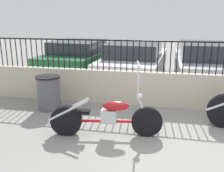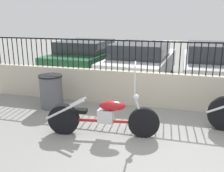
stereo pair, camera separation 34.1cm
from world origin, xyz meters
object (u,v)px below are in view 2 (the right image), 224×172
trash_bin (51,91)px  car_white (141,62)px  car_green (88,57)px  car_silver (213,65)px  motorcycle_red (98,117)px

trash_bin → car_white: (1.69, 3.06, 0.27)m
trash_bin → car_white: 3.51m
trash_bin → car_green: bearing=96.7°
car_white → car_silver: bearing=-86.9°
car_white → motorcycle_red: bearing=-177.7°
trash_bin → car_silver: bearing=37.4°
trash_bin → car_white: car_white is taller
car_silver → motorcycle_red: bearing=150.6°
motorcycle_red → car_white: motorcycle_red is taller
car_green → car_silver: car_silver is taller
motorcycle_red → car_green: size_ratio=0.49×
motorcycle_red → trash_bin: 1.89m
motorcycle_red → trash_bin: size_ratio=2.59×
car_green → car_white: car_white is taller
motorcycle_red → trash_bin: motorcycle_red is taller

